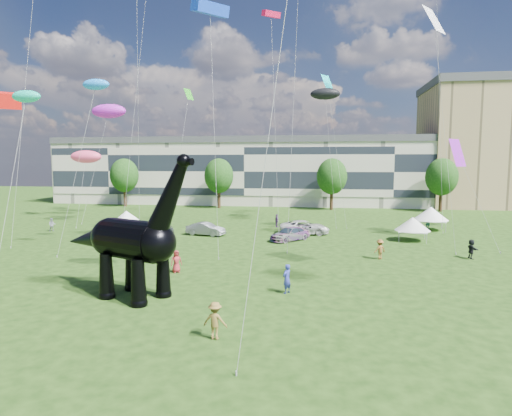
# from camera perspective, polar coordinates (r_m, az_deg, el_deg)

# --- Properties ---
(ground) EXTENTS (220.00, 220.00, 0.00)m
(ground) POSITION_cam_1_polar(r_m,az_deg,el_deg) (24.25, -6.65, -13.83)
(ground) COLOR #16330C
(ground) RESTS_ON ground
(terrace_row) EXTENTS (78.00, 11.00, 12.00)m
(terrace_row) POSITION_cam_1_polar(r_m,az_deg,el_deg) (85.17, -0.93, 4.63)
(terrace_row) COLOR beige
(terrace_row) RESTS_ON ground
(apartment_block) EXTENTS (28.00, 18.00, 22.00)m
(apartment_block) POSITION_cam_1_polar(r_m,az_deg,el_deg) (93.39, 30.13, 7.01)
(apartment_block) COLOR tan
(apartment_block) RESTS_ON ground
(tree_far_left) EXTENTS (5.20, 5.20, 9.44)m
(tree_far_left) POSITION_cam_1_polar(r_m,az_deg,el_deg) (83.22, -17.16, 4.52)
(tree_far_left) COLOR #382314
(tree_far_left) RESTS_ON ground
(tree_mid_left) EXTENTS (5.20, 5.20, 9.44)m
(tree_mid_left) POSITION_cam_1_polar(r_m,az_deg,el_deg) (77.14, -4.98, 4.66)
(tree_mid_left) COLOR #382314
(tree_mid_left) RESTS_ON ground
(tree_mid_right) EXTENTS (5.20, 5.20, 9.44)m
(tree_mid_right) POSITION_cam_1_polar(r_m,az_deg,el_deg) (75.02, 10.09, 4.55)
(tree_mid_right) COLOR #382314
(tree_mid_right) RESTS_ON ground
(tree_far_right) EXTENTS (5.20, 5.20, 9.44)m
(tree_far_right) POSITION_cam_1_polar(r_m,az_deg,el_deg) (77.60, 23.53, 4.18)
(tree_far_right) COLOR #382314
(tree_far_right) RESTS_ON ground
(dinosaur_sculpture) EXTENTS (10.77, 5.81, 9.05)m
(dinosaur_sculpture) POSITION_cam_1_polar(r_m,az_deg,el_deg) (27.36, -16.66, -4.32)
(dinosaur_sculpture) COLOR black
(dinosaur_sculpture) RESTS_ON ground
(car_silver) EXTENTS (3.00, 4.83, 1.53)m
(car_silver) POSITION_cam_1_polar(r_m,az_deg,el_deg) (47.08, -12.06, -3.15)
(car_silver) COLOR #B7B7BC
(car_silver) RESTS_ON ground
(car_grey) EXTENTS (4.67, 2.54, 1.46)m
(car_grey) POSITION_cam_1_polar(r_m,az_deg,el_deg) (48.65, -6.73, -2.80)
(car_grey) COLOR slate
(car_grey) RESTS_ON ground
(car_white) EXTENTS (5.86, 3.03, 1.58)m
(car_white) POSITION_cam_1_polar(r_m,az_deg,el_deg) (49.45, 6.47, -2.58)
(car_white) COLOR silver
(car_white) RESTS_ON ground
(car_dark) EXTENTS (4.68, 4.92, 1.40)m
(car_dark) POSITION_cam_1_polar(r_m,az_deg,el_deg) (45.32, 4.53, -3.48)
(car_dark) COLOR #595960
(car_dark) RESTS_ON ground
(gazebo_near) EXTENTS (4.14, 4.14, 2.52)m
(gazebo_near) POSITION_cam_1_polar(r_m,az_deg,el_deg) (47.86, 20.15, -2.03)
(gazebo_near) COLOR silver
(gazebo_near) RESTS_ON ground
(gazebo_far) EXTENTS (4.54, 4.54, 2.86)m
(gazebo_far) POSITION_cam_1_polar(r_m,az_deg,el_deg) (56.17, 22.27, -0.71)
(gazebo_far) COLOR white
(gazebo_far) RESTS_ON ground
(gazebo_left) EXTENTS (4.02, 4.02, 2.45)m
(gazebo_left) POSITION_cam_1_polar(r_m,az_deg,el_deg) (53.62, -16.88, -1.13)
(gazebo_left) COLOR white
(gazebo_left) RESTS_ON ground
(visitors) EXTENTS (45.82, 37.05, 1.87)m
(visitors) POSITION_cam_1_polar(r_m,az_deg,el_deg) (37.65, -2.11, -5.19)
(visitors) COLOR #31727A
(visitors) RESTS_ON ground
(kites) EXTENTS (65.70, 47.42, 30.21)m
(kites) POSITION_cam_1_polar(r_m,az_deg,el_deg) (49.12, -14.77, 15.96)
(kites) COLOR #EC0F42
(kites) RESTS_ON ground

